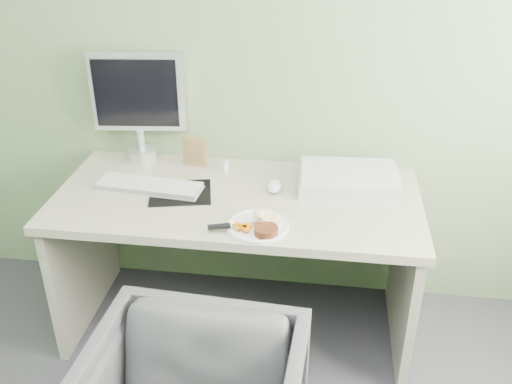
# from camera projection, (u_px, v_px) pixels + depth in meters

# --- Properties ---
(wall_back) EXTENTS (3.50, 0.00, 3.50)m
(wall_back) POSITION_uv_depth(u_px,v_px,m) (248.00, 33.00, 2.53)
(wall_back) COLOR #6A825B
(wall_back) RESTS_ON floor
(desk) EXTENTS (1.60, 0.75, 0.73)m
(desk) POSITION_uv_depth(u_px,v_px,m) (237.00, 231.00, 2.58)
(desk) COLOR beige
(desk) RESTS_ON floor
(plate) EXTENTS (0.25, 0.25, 0.01)m
(plate) POSITION_uv_depth(u_px,v_px,m) (258.00, 226.00, 2.26)
(plate) COLOR white
(plate) RESTS_ON desk
(steak) EXTENTS (0.12, 0.12, 0.03)m
(steak) POSITION_uv_depth(u_px,v_px,m) (266.00, 231.00, 2.19)
(steak) COLOR black
(steak) RESTS_ON plate
(potato_pile) EXTENTS (0.12, 0.10, 0.05)m
(potato_pile) POSITION_uv_depth(u_px,v_px,m) (266.00, 217.00, 2.26)
(potato_pile) COLOR tan
(potato_pile) RESTS_ON plate
(carrot_heap) EXTENTS (0.08, 0.07, 0.04)m
(carrot_heap) POSITION_uv_depth(u_px,v_px,m) (243.00, 226.00, 2.21)
(carrot_heap) COLOR orange
(carrot_heap) RESTS_ON plate
(steak_knife) EXTENTS (0.23, 0.09, 0.02)m
(steak_knife) POSITION_uv_depth(u_px,v_px,m) (228.00, 226.00, 2.23)
(steak_knife) COLOR silver
(steak_knife) RESTS_ON plate
(mousepad) EXTENTS (0.31, 0.29, 0.00)m
(mousepad) POSITION_uv_depth(u_px,v_px,m) (180.00, 193.00, 2.51)
(mousepad) COLOR black
(mousepad) RESTS_ON desk
(keyboard) EXTENTS (0.48, 0.18, 0.02)m
(keyboard) POSITION_uv_depth(u_px,v_px,m) (149.00, 186.00, 2.54)
(keyboard) COLOR white
(keyboard) RESTS_ON desk
(computer_mouse) EXTENTS (0.06, 0.11, 0.04)m
(computer_mouse) POSITION_uv_depth(u_px,v_px,m) (274.00, 186.00, 2.53)
(computer_mouse) COLOR white
(computer_mouse) RESTS_ON desk
(photo_frame) EXTENTS (0.12, 0.04, 0.15)m
(photo_frame) POSITION_uv_depth(u_px,v_px,m) (194.00, 151.00, 2.73)
(photo_frame) COLOR olive
(photo_frame) RESTS_ON desk
(eyedrop_bottle) EXTENTS (0.02, 0.02, 0.07)m
(eyedrop_bottle) POSITION_uv_depth(u_px,v_px,m) (225.00, 165.00, 2.69)
(eyedrop_bottle) COLOR white
(eyedrop_bottle) RESTS_ON desk
(scanner) EXTENTS (0.46, 0.32, 0.07)m
(scanner) POSITION_uv_depth(u_px,v_px,m) (349.00, 179.00, 2.56)
(scanner) COLOR silver
(scanner) RESTS_ON desk
(monitor) EXTENTS (0.44, 0.14, 0.53)m
(monitor) POSITION_uv_depth(u_px,v_px,m) (138.00, 102.00, 2.69)
(monitor) COLOR silver
(monitor) RESTS_ON desk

